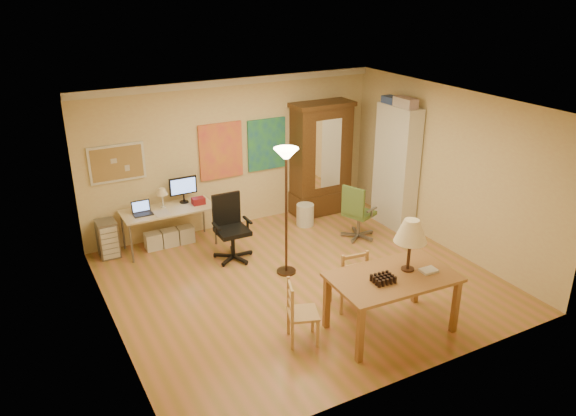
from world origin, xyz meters
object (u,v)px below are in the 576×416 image
office_chair_black (232,242)px  computer_desk (170,223)px  dining_table (399,263)px  bookshelf (396,168)px  office_chair_green (357,224)px  armoire (321,166)px

office_chair_black → computer_desk: bearing=128.2°
dining_table → bookshelf: bearing=52.5°
dining_table → computer_desk: dining_table is taller
office_chair_black → office_chair_green: size_ratio=1.08×
armoire → dining_table: bearing=-107.2°
office_chair_black → office_chair_green: 2.27m
armoire → bookshelf: bookshelf is taller
office_chair_green → armoire: bearing=87.6°
computer_desk → bookshelf: 4.11m
computer_desk → bookshelf: size_ratio=0.68×
dining_table → office_chair_black: bearing=111.4°
armoire → bookshelf: (0.86, -1.17, 0.17)m
office_chair_black → bookshelf: 3.28m
armoire → office_chair_green: bearing=-92.4°
computer_desk → armoire: 3.08m
dining_table → computer_desk: bearing=116.1°
bookshelf → office_chair_black: bearing=177.2°
computer_desk → armoire: size_ratio=0.71×
computer_desk → office_chair_green: size_ratio=1.53×
computer_desk → office_chair_black: computer_desk is taller
armoire → office_chair_black: bearing=-156.1°
computer_desk → dining_table: bearing=-63.9°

